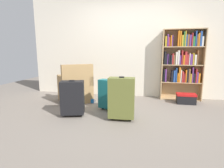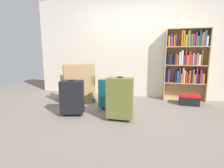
{
  "view_description": "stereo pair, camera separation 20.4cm",
  "coord_description": "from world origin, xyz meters",
  "px_view_note": "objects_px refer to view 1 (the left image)",
  "views": [
    {
      "loc": [
        0.52,
        -3.03,
        1.16
      ],
      "look_at": [
        -0.15,
        0.3,
        0.55
      ],
      "focal_mm": 28.3,
      "sensor_mm": 36.0,
      "label": 1
    },
    {
      "loc": [
        0.72,
        -2.99,
        1.16
      ],
      "look_at": [
        -0.15,
        0.3,
        0.55
      ],
      "focal_mm": 28.3,
      "sensor_mm": 36.0,
      "label": 2
    }
  ],
  "objects_px": {
    "bookshelf": "(182,61)",
    "suitcase_black": "(73,98)",
    "suitcase_teal": "(109,94)",
    "storage_box": "(186,98)",
    "armchair": "(75,88)",
    "mug": "(92,101)",
    "suitcase_olive": "(121,98)"
  },
  "relations": [
    {
      "from": "bookshelf",
      "to": "suitcase_black",
      "type": "height_order",
      "value": "bookshelf"
    },
    {
      "from": "suitcase_teal",
      "to": "storage_box",
      "type": "bearing_deg",
      "value": 26.28
    },
    {
      "from": "armchair",
      "to": "suitcase_teal",
      "type": "height_order",
      "value": "armchair"
    },
    {
      "from": "mug",
      "to": "suitcase_olive",
      "type": "distance_m",
      "value": 1.26
    },
    {
      "from": "armchair",
      "to": "suitcase_black",
      "type": "distance_m",
      "value": 1.0
    },
    {
      "from": "bookshelf",
      "to": "armchair",
      "type": "distance_m",
      "value": 2.66
    },
    {
      "from": "suitcase_black",
      "to": "storage_box",
      "type": "bearing_deg",
      "value": 29.51
    },
    {
      "from": "armchair",
      "to": "suitcase_olive",
      "type": "xyz_separation_m",
      "value": [
        1.25,
        -0.95,
        0.08
      ]
    },
    {
      "from": "mug",
      "to": "storage_box",
      "type": "distance_m",
      "value": 2.16
    },
    {
      "from": "armchair",
      "to": "storage_box",
      "type": "xyz_separation_m",
      "value": [
        2.56,
        0.32,
        -0.19
      ]
    },
    {
      "from": "mug",
      "to": "suitcase_teal",
      "type": "height_order",
      "value": "suitcase_teal"
    },
    {
      "from": "mug",
      "to": "suitcase_teal",
      "type": "xyz_separation_m",
      "value": [
        0.5,
        -0.43,
        0.29
      ]
    },
    {
      "from": "storage_box",
      "to": "suitcase_black",
      "type": "height_order",
      "value": "suitcase_black"
    },
    {
      "from": "storage_box",
      "to": "suitcase_olive",
      "type": "relative_size",
      "value": 0.55
    },
    {
      "from": "suitcase_olive",
      "to": "suitcase_teal",
      "type": "height_order",
      "value": "suitcase_olive"
    },
    {
      "from": "armchair",
      "to": "storage_box",
      "type": "height_order",
      "value": "armchair"
    },
    {
      "from": "suitcase_olive",
      "to": "suitcase_black",
      "type": "bearing_deg",
      "value": 178.87
    },
    {
      "from": "armchair",
      "to": "mug",
      "type": "relative_size",
      "value": 8.17
    },
    {
      "from": "storage_box",
      "to": "suitcase_teal",
      "type": "relative_size",
      "value": 0.65
    },
    {
      "from": "storage_box",
      "to": "suitcase_black",
      "type": "relative_size",
      "value": 0.62
    },
    {
      "from": "mug",
      "to": "suitcase_olive",
      "type": "relative_size",
      "value": 0.16
    },
    {
      "from": "armchair",
      "to": "suitcase_teal",
      "type": "bearing_deg",
      "value": -27.28
    },
    {
      "from": "storage_box",
      "to": "armchair",
      "type": "bearing_deg",
      "value": -172.94
    },
    {
      "from": "bookshelf",
      "to": "mug",
      "type": "xyz_separation_m",
      "value": [
        -2.05,
        -0.75,
        -0.9
      ]
    },
    {
      "from": "suitcase_black",
      "to": "mug",
      "type": "bearing_deg",
      "value": 84.21
    },
    {
      "from": "suitcase_teal",
      "to": "suitcase_black",
      "type": "bearing_deg",
      "value": -142.65
    },
    {
      "from": "storage_box",
      "to": "suitcase_teal",
      "type": "xyz_separation_m",
      "value": [
        -1.62,
        -0.8,
        0.21
      ]
    },
    {
      "from": "armchair",
      "to": "storage_box",
      "type": "distance_m",
      "value": 2.58
    },
    {
      "from": "mug",
      "to": "storage_box",
      "type": "height_order",
      "value": "storage_box"
    },
    {
      "from": "bookshelf",
      "to": "suitcase_black",
      "type": "distance_m",
      "value": 2.76
    },
    {
      "from": "storage_box",
      "to": "suitcase_teal",
      "type": "bearing_deg",
      "value": -153.72
    },
    {
      "from": "armchair",
      "to": "mug",
      "type": "height_order",
      "value": "armchair"
    }
  ]
}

